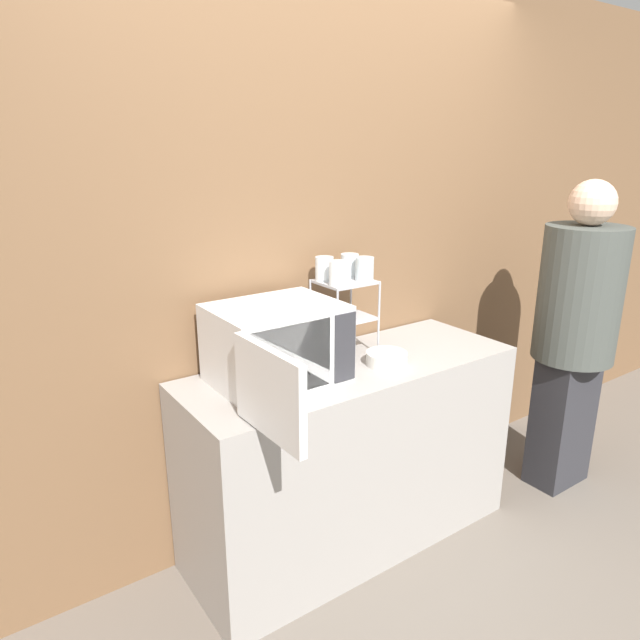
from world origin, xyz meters
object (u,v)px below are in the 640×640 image
Objects in this scene: dish_rack at (345,302)px; glass_front_right at (365,269)px; glass_back_right at (350,265)px; microwave at (276,346)px; person at (575,326)px; glass_back_left at (324,269)px; glass_front_left at (339,273)px; bowl at (387,358)px.

dish_rack is 0.17m from glass_front_right.
glass_back_right is (0.06, 0.05, 0.15)m from dish_rack.
glass_front_right is at bearing 7.75° from microwave.
microwave is 0.47× the size of person.
glass_front_left is at bearing -92.08° from glass_back_left.
person is (1.12, -0.19, -0.01)m from bowl.
microwave is at bearing -169.64° from glass_front_left.
bowl is at bearing -72.33° from dish_rack.
glass_front_left and glass_front_right have the same top height.
glass_back_left is 0.48m from bowl.
dish_rack reaches higher than bowl.
glass_back_left reaches higher than bowl.
glass_front_right is 0.40m from bowl.
dish_rack is at bearing 107.67° from bowl.
glass_front_right is 0.58× the size of bowl.
glass_front_right is 0.18m from glass_back_left.
microwave is 1.65m from person.
glass_front_right reaches higher than dish_rack.
glass_front_left is 0.06× the size of person.
glass_front_left is 0.58× the size of bowl.
glass_front_left and glass_back_right have the same top height.
glass_front_right is at bearing -85.96° from glass_back_right.
glass_front_left is at bearing -178.73° from glass_front_right.
glass_front_right reaches higher than microwave.
glass_back_right is 1.00× the size of glass_back_left.
person is at bearing -9.75° from bowl.
glass_front_right is 1.00× the size of glass_back_left.
glass_back_left is (-0.07, 0.06, 0.15)m from dish_rack.
microwave is 7.49× the size of glass_back_left.
person reaches higher than glass_front_right.
person is at bearing -10.23° from microwave.
glass_front_right is at bearing -34.84° from dish_rack.
glass_front_left is 1.00× the size of glass_back_left.
glass_front_left is 0.43m from bowl.
glass_front_left is (0.35, 0.06, 0.24)m from microwave.
person reaches higher than glass_back_left.
glass_front_left reaches higher than dish_rack.
glass_front_left is 0.11m from glass_back_left.
glass_front_right is 0.06× the size of person.
person is at bearing -18.93° from dish_rack.
glass_back_left reaches higher than microwave.
bowl is at bearing -88.88° from glass_back_right.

